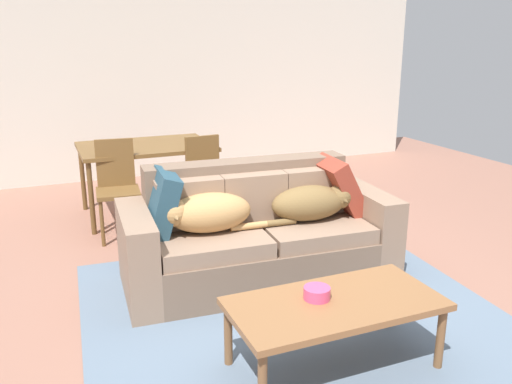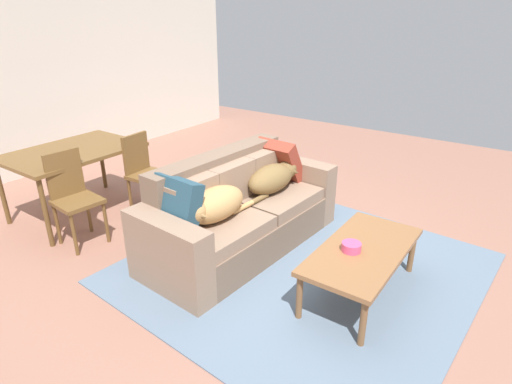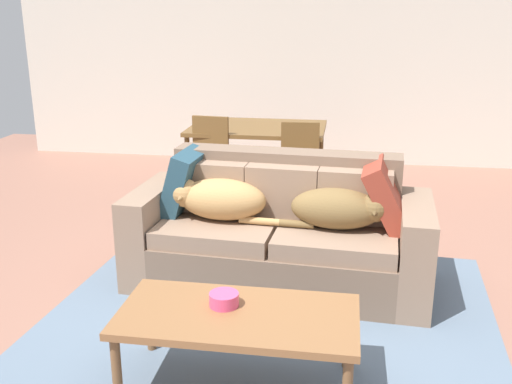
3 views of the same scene
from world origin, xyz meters
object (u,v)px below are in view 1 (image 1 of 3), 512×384
coffee_table (335,308)px  dining_table (146,151)px  throw_pillow_by_left_arm (161,203)px  dining_chair_near_right (207,177)px  couch (257,236)px  dog_on_left_cushion (205,213)px  bowl_on_coffee_table (317,293)px  dog_on_right_cushion (313,202)px  throw_pillow_by_right_arm (339,186)px  dining_chair_near_left (117,184)px

coffee_table → dining_table: size_ratio=0.89×
throw_pillow_by_left_arm → dining_chair_near_right: bearing=59.2°
couch → dining_chair_near_right: 1.38m
dog_on_left_cushion → throw_pillow_by_left_arm: (-0.29, 0.16, 0.06)m
bowl_on_coffee_table → coffee_table: bearing=-37.8°
dog_on_right_cushion → coffee_table: (-0.49, -1.19, -0.23)m
dog_on_left_cushion → throw_pillow_by_right_arm: size_ratio=1.68×
throw_pillow_by_left_arm → coffee_table: 1.59m
dining_chair_near_right → dining_chair_near_left: bearing=174.2°
dog_on_left_cushion → dining_table: bearing=94.4°
throw_pillow_by_right_arm → dining_table: 2.30m
dining_table → dining_chair_near_left: dining_chair_near_left is taller
couch → bowl_on_coffee_table: size_ratio=13.86×
throw_pillow_by_right_arm → dining_chair_near_left: bearing=139.1°
coffee_table → dining_chair_near_right: size_ratio=1.34×
dining_table → throw_pillow_by_left_arm: bearing=-98.2°
bowl_on_coffee_table → dining_table: (-0.32, 3.20, 0.24)m
coffee_table → bowl_on_coffee_table: bowl_on_coffee_table is taller
dog_on_right_cushion → dining_chair_near_right: bearing=108.9°
dog_on_left_cushion → throw_pillow_by_right_arm: throw_pillow_by_right_arm is taller
throw_pillow_by_left_arm → coffee_table: (0.67, -1.41, -0.30)m
throw_pillow_by_right_arm → dining_table: bearing=121.7°
dining_chair_near_right → dog_on_right_cushion: bearing=-78.9°
throw_pillow_by_right_arm → dining_chair_near_right: 1.55m
coffee_table → dining_chair_near_left: dining_chair_near_left is taller
dining_chair_near_left → dog_on_right_cushion: bearing=-43.9°
couch → coffee_table: (-0.06, -1.31, 0.03)m
dining_table → dining_chair_near_left: bearing=-125.6°
throw_pillow_by_left_arm → bowl_on_coffee_table: (0.59, -1.34, -0.22)m
dog_on_left_cushion → dining_chair_near_left: size_ratio=0.85×
bowl_on_coffee_table → throw_pillow_by_left_arm: bearing=113.7°
dog_on_right_cushion → dining_chair_near_left: dining_chair_near_left is taller
dog_on_left_cushion → dog_on_right_cushion: dog_on_left_cushion is taller
dining_chair_near_left → coffee_table: bearing=-67.8°
throw_pillow_by_left_arm → couch: bearing=-7.8°
dining_chair_near_right → dining_table: bearing=125.5°
throw_pillow_by_left_arm → dog_on_left_cushion: bearing=-28.6°
throw_pillow_by_right_arm → bowl_on_coffee_table: 1.54m
couch → bowl_on_coffee_table: 1.25m
dog_on_right_cushion → dining_table: (-0.89, 2.08, 0.08)m
dining_table → dining_chair_near_left: size_ratio=1.46×
dining_chair_near_right → couch: bearing=-95.0°
throw_pillow_by_left_arm → coffee_table: size_ratio=0.38×
coffee_table → bowl_on_coffee_table: (-0.09, 0.07, 0.08)m
dog_on_left_cushion → coffee_table: bearing=-69.4°
dog_on_left_cushion → coffee_table: dog_on_left_cushion is taller
dining_table → dining_chair_near_left: 0.71m
dining_chair_near_right → bowl_on_coffee_table: bearing=-97.8°
couch → throw_pillow_by_right_arm: (0.74, 0.01, 0.34)m
dog_on_left_cushion → bowl_on_coffee_table: (0.29, -1.18, -0.16)m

